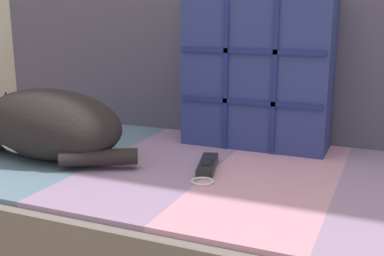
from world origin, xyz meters
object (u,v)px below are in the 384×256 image
(couch, at_px, (274,247))
(throw_pillow_quilted, at_px, (257,74))
(sleeping_cat, at_px, (42,126))
(game_remote_near, at_px, (207,166))

(couch, height_order, throw_pillow_quilted, throw_pillow_quilted)
(couch, xyz_separation_m, sleeping_cat, (-0.55, -0.13, 0.27))
(couch, bearing_deg, throw_pillow_quilted, 119.27)
(couch, bearing_deg, sleeping_cat, -167.16)
(couch, height_order, sleeping_cat, sleeping_cat)
(couch, distance_m, sleeping_cat, 0.62)
(sleeping_cat, relative_size, game_remote_near, 2.40)
(couch, xyz_separation_m, throw_pillow_quilted, (-0.11, 0.19, 0.38))
(game_remote_near, bearing_deg, throw_pillow_quilted, 80.47)
(game_remote_near, bearing_deg, sleeping_cat, -169.90)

